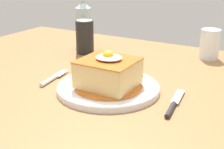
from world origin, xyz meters
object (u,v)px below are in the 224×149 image
object	(u,v)px
knife	(173,106)
soda_can	(85,37)
main_plate	(108,87)
beer_bottle_clear	(83,20)
drinking_glass	(210,46)
fork	(52,78)

from	to	relation	value
knife	soda_can	distance (m)	0.53
main_plate	beer_bottle_clear	xyz separation A→B (m)	(-0.34, 0.37, 0.09)
beer_bottle_clear	main_plate	bearing A→B (deg)	-47.66
main_plate	soda_can	xyz separation A→B (m)	(-0.26, 0.27, 0.05)
knife	drinking_glass	world-z (taller)	drinking_glass
knife	drinking_glass	distance (m)	0.45
main_plate	drinking_glass	world-z (taller)	drinking_glass
knife	beer_bottle_clear	xyz separation A→B (m)	(-0.52, 0.38, 0.09)
beer_bottle_clear	knife	bearing A→B (deg)	-36.17
drinking_glass	soda_can	bearing A→B (deg)	-158.80
main_plate	knife	world-z (taller)	main_plate
main_plate	knife	bearing A→B (deg)	-4.17
soda_can	drinking_glass	xyz separation A→B (m)	(0.42, 0.16, -0.02)
main_plate	drinking_glass	xyz separation A→B (m)	(0.16, 0.43, 0.04)
fork	drinking_glass	world-z (taller)	drinking_glass
main_plate	soda_can	world-z (taller)	soda_can
beer_bottle_clear	fork	bearing A→B (deg)	-68.01
main_plate	fork	distance (m)	0.18
knife	drinking_glass	xyz separation A→B (m)	(-0.03, 0.44, 0.04)
fork	beer_bottle_clear	bearing A→B (deg)	111.99
soda_can	beer_bottle_clear	world-z (taller)	beer_bottle_clear
main_plate	knife	xyz separation A→B (m)	(0.19, -0.01, -0.00)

